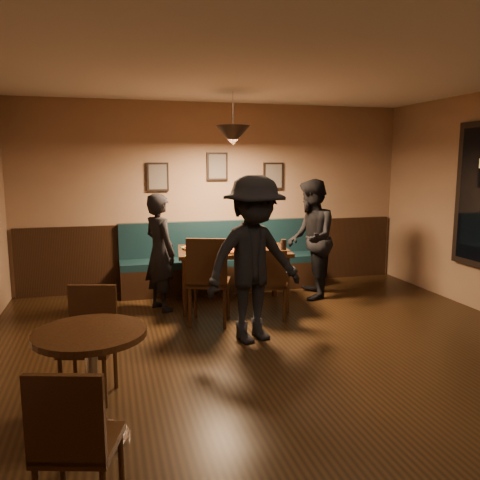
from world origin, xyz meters
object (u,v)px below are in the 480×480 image
(chair_near_right, at_px, (272,283))
(cafe_table, at_px, (93,386))
(diner_right, at_px, (311,239))
(dining_table, at_px, (233,278))
(tabasco_bottle, at_px, (270,243))
(diner_front, at_px, (254,260))
(booth_bench, at_px, (222,257))
(chair_near_left, at_px, (209,280))
(soda_glass, at_px, (284,245))
(diner_left, at_px, (160,252))
(cafe_chair_near, at_px, (79,440))
(cafe_chair_far, at_px, (88,345))

(chair_near_right, relative_size, cafe_table, 1.10)
(diner_right, distance_m, cafe_table, 4.21)
(dining_table, height_order, tabasco_bottle, tabasco_bottle)
(diner_front, relative_size, tabasco_bottle, 14.42)
(booth_bench, bearing_deg, dining_table, -92.92)
(booth_bench, bearing_deg, diner_right, -34.25)
(dining_table, bearing_deg, diner_right, 13.23)
(diner_front, bearing_deg, chair_near_left, 99.10)
(diner_front, xyz_separation_m, soda_glass, (0.70, 0.99, -0.04))
(booth_bench, distance_m, diner_left, 1.30)
(dining_table, height_order, cafe_table, cafe_table)
(cafe_chair_near, bearing_deg, cafe_chair_far, 106.32)
(dining_table, relative_size, diner_left, 0.95)
(booth_bench, height_order, diner_left, diner_left)
(booth_bench, relative_size, cafe_table, 3.77)
(dining_table, xyz_separation_m, diner_front, (-0.11, -1.32, 0.50))
(cafe_chair_far, bearing_deg, chair_near_left, -115.03)
(diner_front, relative_size, cafe_table, 2.24)
(chair_near_right, height_order, diner_front, diner_front)
(booth_bench, height_order, tabasco_bottle, booth_bench)
(tabasco_bottle, xyz_separation_m, cafe_table, (-2.23, -2.87, -0.44))
(chair_near_left, bearing_deg, cafe_chair_near, -94.41)
(diner_right, height_order, cafe_chair_near, diner_right)
(chair_near_right, xyz_separation_m, diner_left, (-1.29, 0.68, 0.32))
(chair_near_right, height_order, diner_left, diner_left)
(chair_near_left, relative_size, cafe_chair_far, 1.17)
(booth_bench, distance_m, diner_right, 1.39)
(diner_right, distance_m, diner_front, 1.92)
(chair_near_left, bearing_deg, cafe_chair_far, -110.41)
(diner_left, relative_size, soda_glass, 9.86)
(chair_near_left, height_order, soda_glass, chair_near_left)
(booth_bench, xyz_separation_m, cafe_table, (-1.78, -3.79, -0.10))
(diner_right, distance_m, soda_glass, 0.72)
(diner_right, bearing_deg, booth_bench, -105.65)
(soda_glass, bearing_deg, cafe_chair_near, -125.36)
(chair_near_left, xyz_separation_m, diner_left, (-0.50, 0.71, 0.23))
(soda_glass, height_order, cafe_chair_near, soda_glass)
(dining_table, height_order, diner_left, diner_left)
(chair_near_right, distance_m, tabasco_bottle, 0.71)
(diner_left, xyz_separation_m, tabasco_bottle, (1.45, -0.12, 0.07))
(soda_glass, relative_size, tabasco_bottle, 1.25)
(soda_glass, distance_m, cafe_table, 3.50)
(chair_near_right, bearing_deg, cafe_table, -108.96)
(dining_table, relative_size, diner_front, 0.81)
(cafe_chair_far, bearing_deg, cafe_table, 108.93)
(chair_near_right, xyz_separation_m, cafe_table, (-2.07, -2.31, -0.04))
(diner_front, bearing_deg, soda_glass, 37.42)
(diner_right, xyz_separation_m, cafe_chair_far, (-2.94, -2.36, -0.39))
(chair_near_right, xyz_separation_m, cafe_chair_near, (-2.11, -3.06, 0.01))
(dining_table, height_order, soda_glass, soda_glass)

